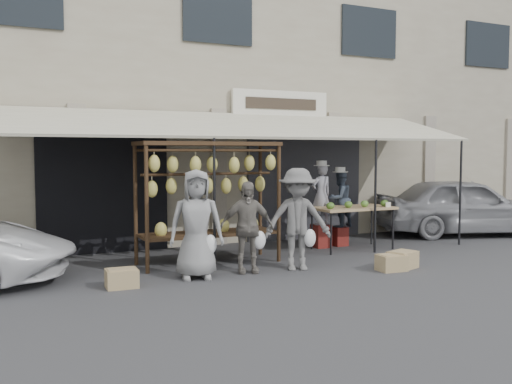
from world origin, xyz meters
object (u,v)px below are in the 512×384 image
crate_near_a (391,263)px  sedan (464,206)px  crate_near_b (402,260)px  crate_far (122,278)px  vendor_right (340,199)px  customer_left (196,224)px  customer_right (298,219)px  vendor_left (321,195)px  customer_mid (247,227)px  banana_rack (209,179)px  produce_table (353,209)px

crate_near_a → sedan: sedan is taller
crate_near_b → sedan: size_ratio=0.12×
crate_far → vendor_right: bearing=19.9°
crate_near_b → sedan: sedan is taller
crate_near_b → customer_left: bearing=167.6°
crate_near_a → crate_near_b: (0.32, 0.09, 0.01)m
vendor_right → sedan: vendor_right is taller
crate_far → sedan: bearing=12.3°
customer_right → crate_near_b: (1.74, -0.68, -0.74)m
customer_left → vendor_left: bearing=40.7°
customer_mid → sedan: 6.90m
banana_rack → customer_right: 1.80m
crate_far → banana_rack: bearing=32.5°
vendor_right → vendor_left: bearing=-9.9°
vendor_left → crate_far: bearing=17.1°
vendor_left → sedan: bearing=176.4°
produce_table → crate_near_b: bearing=-99.7°
sedan → crate_near_b: bearing=142.2°
customer_right → sedan: (5.78, 1.91, -0.17)m
produce_table → customer_left: customer_left is taller
vendor_right → customer_right: (-2.10, -1.85, -0.14)m
crate_near_a → crate_far: bearing=170.4°
crate_far → sedan: 9.06m
produce_table → banana_rack: bearing=-177.5°
banana_rack → vendor_left: 2.92m
customer_left → crate_near_a: customer_left is taller
customer_mid → crate_near_b: size_ratio=3.13×
crate_far → produce_table: bearing=14.5°
crate_near_a → sedan: size_ratio=0.11×
crate_near_a → sedan: 5.14m
crate_far → crate_near_b: bearing=-7.9°
customer_mid → crate_near_b: (2.64, -0.85, -0.63)m
crate_near_a → crate_far: 4.54m
vendor_right → customer_right: bearing=30.1°
vendor_right → sedan: size_ratio=0.29×
vendor_left → vendor_right: bearing=176.9°
banana_rack → produce_table: 3.35m
crate_near_b → sedan: (4.04, 2.59, 0.57)m
crate_near_a → vendor_right: bearing=75.6°
customer_mid → customer_right: size_ratio=0.88×
vendor_left → customer_mid: (-2.51, -1.67, -0.36)m
vendor_left → vendor_right: vendor_left is taller
produce_table → customer_right: (-2.08, -1.32, 0.02)m
vendor_right → crate_far: bearing=8.5°
banana_rack → crate_far: 2.63m
customer_mid → sedan: customer_mid is taller
customer_left → crate_far: (-1.24, -0.12, -0.75)m
sedan → customer_mid: bearing=124.2°
customer_mid → vendor_left: bearing=47.9°
customer_left → customer_right: same height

